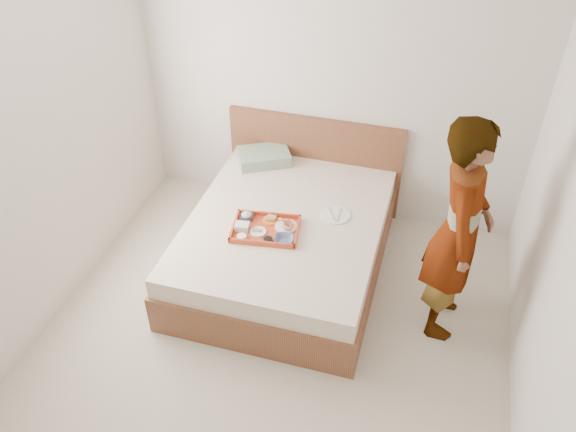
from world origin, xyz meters
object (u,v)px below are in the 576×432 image
(person, at_px, (459,231))
(tray, at_px, (266,229))
(bed, at_px, (286,244))
(dinner_plate, at_px, (335,215))

(person, bearing_deg, tray, 88.67)
(tray, bearing_deg, person, -9.72)
(bed, height_order, person, person)
(bed, bearing_deg, person, -9.76)
(tray, relative_size, person, 0.29)
(tray, distance_m, dinner_plate, 0.60)
(bed, distance_m, dinner_plate, 0.49)
(dinner_plate, bearing_deg, person, -22.12)
(dinner_plate, distance_m, person, 1.09)
(dinner_plate, bearing_deg, tray, -144.60)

